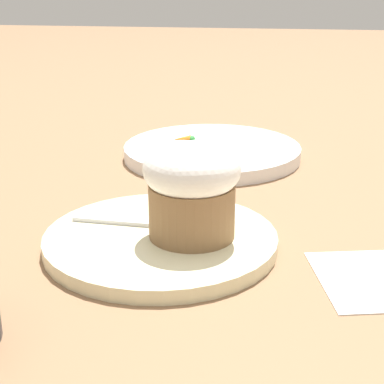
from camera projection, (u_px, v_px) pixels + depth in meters
The scene contains 5 objects.
ground_plane at pixel (161, 247), 0.60m from camera, with size 4.00×4.00×0.00m, color #846042.
dessert_plate at pixel (161, 241), 0.59m from camera, with size 0.22×0.22×0.01m.
carrot_cake at pixel (192, 186), 0.57m from camera, with size 0.09×0.09×0.10m.
spoon at pixel (162, 224), 0.61m from camera, with size 0.13×0.03×0.01m.
side_plate at pixel (212, 152), 0.86m from camera, with size 0.24×0.24×0.02m.
Camera 1 is at (-0.10, 0.53, 0.25)m, focal length 60.00 mm.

